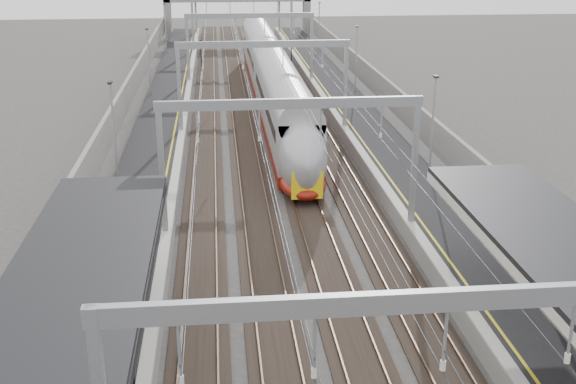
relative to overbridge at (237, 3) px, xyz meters
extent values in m
cube|color=black|center=(-8.00, -55.00, -4.81)|extent=(4.00, 120.00, 1.00)
cube|color=black|center=(8.00, -55.00, -4.81)|extent=(4.00, 120.00, 1.00)
cube|color=black|center=(-4.50, -55.00, -5.27)|extent=(2.40, 140.00, 0.08)
cube|color=brown|center=(-5.22, -55.00, -5.18)|extent=(0.07, 140.00, 0.14)
cube|color=brown|center=(-3.78, -55.00, -5.18)|extent=(0.07, 140.00, 0.14)
cube|color=black|center=(-1.50, -55.00, -5.27)|extent=(2.40, 140.00, 0.08)
cube|color=brown|center=(-2.22, -55.00, -5.18)|extent=(0.07, 140.00, 0.14)
cube|color=brown|center=(-0.78, -55.00, -5.18)|extent=(0.07, 140.00, 0.14)
cube|color=black|center=(1.50, -55.00, -5.27)|extent=(2.40, 140.00, 0.08)
cube|color=brown|center=(0.78, -55.00, -5.18)|extent=(0.07, 140.00, 0.14)
cube|color=brown|center=(2.22, -55.00, -5.18)|extent=(0.07, 140.00, 0.14)
cube|color=black|center=(4.50, -55.00, -5.27)|extent=(2.40, 140.00, 0.08)
cube|color=brown|center=(3.78, -55.00, -5.18)|extent=(0.07, 140.00, 0.14)
cube|color=brown|center=(5.22, -55.00, -5.18)|extent=(0.07, 140.00, 0.14)
cube|color=gray|center=(0.00, -98.00, 2.04)|extent=(13.00, 0.25, 0.50)
cube|color=gray|center=(-6.30, -78.00, -1.01)|extent=(0.28, 0.28, 6.60)
cube|color=gray|center=(6.30, -78.00, -1.01)|extent=(0.28, 0.28, 6.60)
cube|color=gray|center=(0.00, -78.00, 2.04)|extent=(13.00, 0.25, 0.50)
cube|color=gray|center=(-6.30, -58.00, -1.01)|extent=(0.28, 0.28, 6.60)
cube|color=gray|center=(6.30, -58.00, -1.01)|extent=(0.28, 0.28, 6.60)
cube|color=gray|center=(0.00, -58.00, 2.04)|extent=(13.00, 0.25, 0.50)
cube|color=gray|center=(-6.30, -38.00, -1.01)|extent=(0.28, 0.28, 6.60)
cube|color=gray|center=(6.30, -38.00, -1.01)|extent=(0.28, 0.28, 6.60)
cube|color=gray|center=(0.00, -38.00, 2.04)|extent=(13.00, 0.25, 0.50)
cube|color=gray|center=(-6.30, -18.00, -1.01)|extent=(0.28, 0.28, 6.60)
cube|color=gray|center=(6.30, -18.00, -1.01)|extent=(0.28, 0.28, 6.60)
cube|color=gray|center=(-6.30, 0.00, -1.01)|extent=(0.28, 0.28, 6.60)
cube|color=gray|center=(6.30, 0.00, -1.01)|extent=(0.28, 0.28, 6.60)
cylinder|color=#262628|center=(-4.50, -50.00, 0.19)|extent=(0.03, 140.00, 0.03)
cylinder|color=#262628|center=(-1.50, -50.00, 0.19)|extent=(0.03, 140.00, 0.03)
cylinder|color=#262628|center=(1.50, -50.00, 0.19)|extent=(0.03, 140.00, 0.03)
cylinder|color=#262628|center=(4.50, -50.00, 0.19)|extent=(0.03, 140.00, 0.03)
cube|color=black|center=(-8.00, -97.00, -0.19)|extent=(4.40, 30.00, 0.24)
cylinder|color=black|center=(-9.70, -86.00, -2.31)|extent=(0.20, 0.20, 4.00)
cube|color=black|center=(-6.60, -96.00, -0.76)|extent=(1.60, 0.15, 0.55)
cube|color=#FF5F05|center=(-6.60, -96.08, -0.76)|extent=(1.50, 0.02, 0.42)
cylinder|color=black|center=(9.70, -86.00, -2.31)|extent=(0.20, 0.20, 4.00)
cube|color=slate|center=(-10.50, 0.00, -2.21)|extent=(1.00, 2.20, 6.20)
cube|color=slate|center=(10.50, 0.00, -2.21)|extent=(1.00, 2.20, 6.20)
cube|color=slate|center=(-11.20, -55.00, -3.71)|extent=(0.30, 120.00, 3.20)
cube|color=slate|center=(11.20, -55.00, -3.71)|extent=(0.30, 120.00, 3.20)
cube|color=maroon|center=(1.50, -58.08, -4.68)|extent=(2.91, 24.80, 0.86)
cube|color=#A1A1A6|center=(1.50, -58.08, -2.63)|extent=(2.91, 24.80, 3.23)
cube|color=black|center=(1.50, -66.76, -5.02)|extent=(2.16, 2.59, 0.54)
cube|color=maroon|center=(1.50, -32.86, -4.68)|extent=(2.91, 24.80, 0.86)
cube|color=#A1A1A6|center=(1.50, -32.86, -2.63)|extent=(2.91, 24.80, 3.23)
cube|color=black|center=(1.50, -41.53, -5.02)|extent=(2.16, 2.59, 0.54)
ellipsoid|color=#A1A1A6|center=(1.50, -70.70, -2.95)|extent=(2.91, 5.61, 4.53)
cube|color=yellow|center=(1.50, -73.02, -3.92)|extent=(1.83, 0.12, 1.62)
cube|color=black|center=(1.50, -72.53, -2.31)|extent=(1.73, 0.61, 1.01)
cylinder|color=black|center=(-5.20, -27.17, -3.81)|extent=(0.12, 0.12, 3.00)
cube|color=black|center=(-5.20, -27.17, -2.21)|extent=(0.32, 0.22, 0.75)
sphere|color=#0CE526|center=(-5.20, -27.30, -2.06)|extent=(0.16, 0.16, 0.16)
cylinder|color=black|center=(3.20, -31.45, -3.81)|extent=(0.12, 0.12, 3.00)
cube|color=black|center=(3.20, -31.45, -2.21)|extent=(0.32, 0.22, 0.75)
sphere|color=red|center=(3.20, -31.58, -2.06)|extent=(0.16, 0.16, 0.16)
cylinder|color=black|center=(5.40, -26.55, -3.81)|extent=(0.12, 0.12, 3.00)
cube|color=black|center=(5.40, -26.55, -2.21)|extent=(0.32, 0.22, 0.75)
sphere|color=red|center=(5.40, -26.68, -2.06)|extent=(0.16, 0.16, 0.16)
camera|label=1|loc=(-3.48, -111.90, 9.72)|focal=45.00mm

